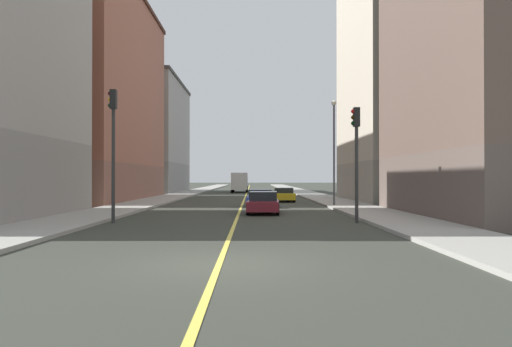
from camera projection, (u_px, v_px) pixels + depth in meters
name	position (u px, v px, depth m)	size (l,w,h in m)	color
ground_plane	(219.00, 265.00, 11.95)	(400.00, 400.00, 0.00)	#34372F
sidewalk_left	(309.00, 194.00, 61.00)	(3.52, 168.00, 0.15)	#9E9B93
sidewalk_right	(183.00, 194.00, 60.89)	(3.52, 168.00, 0.15)	#9E9B93
lane_center_stripe	(246.00, 195.00, 60.94)	(0.16, 154.00, 0.01)	#E5D14C
building_left_near	(500.00, 22.00, 26.57)	(9.38, 15.84, 20.96)	brown
building_left_mid	(402.00, 73.00, 43.85)	(9.38, 15.84, 22.84)	#9D9688
building_right_midblock	(93.00, 97.00, 46.25)	(9.38, 23.73, 19.39)	brown
building_right_distant	(149.00, 137.00, 71.27)	(9.38, 20.82, 16.06)	gray
traffic_light_left_near	(356.00, 147.00, 23.09)	(0.40, 0.32, 5.40)	#2D2D2D
traffic_light_right_near	(113.00, 137.00, 23.02)	(0.40, 0.32, 6.23)	#2D2D2D
street_lamp_left_near	(334.00, 142.00, 35.55)	(0.36, 0.36, 7.55)	#4C4C51
car_blue	(260.00, 198.00, 35.68)	(1.99, 4.31, 1.27)	#23389E
car_maroon	(263.00, 203.00, 29.13)	(2.00, 4.48, 1.29)	maroon
car_yellow	(283.00, 195.00, 43.69)	(1.94, 4.54, 1.23)	gold
box_truck	(240.00, 182.00, 70.81)	(2.34, 7.60, 2.80)	navy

